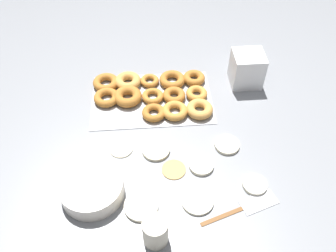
{
  "coord_description": "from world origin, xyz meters",
  "views": [
    {
      "loc": [
        0.12,
        0.82,
        1.03
      ],
      "look_at": [
        0.05,
        -0.06,
        0.04
      ],
      "focal_mm": 38.0,
      "sensor_mm": 36.0,
      "label": 1
    }
  ],
  "objects_px": {
    "pancake_7": "(174,169)",
    "donut_tray": "(153,94)",
    "paper_cup": "(155,232)",
    "batter_bowl": "(92,188)",
    "pancake_3": "(255,185)",
    "spatula": "(251,205)",
    "pancake_6": "(227,145)",
    "pancake_4": "(121,149)",
    "pancake_5": "(156,150)",
    "container_stack": "(247,69)",
    "pancake_0": "(201,165)",
    "pancake_1": "(141,206)",
    "pancake_2": "(197,201)"
  },
  "relations": [
    {
      "from": "pancake_3",
      "to": "pancake_4",
      "type": "relative_size",
      "value": 0.96
    },
    {
      "from": "pancake_0",
      "to": "pancake_4",
      "type": "relative_size",
      "value": 1.0
    },
    {
      "from": "paper_cup",
      "to": "spatula",
      "type": "height_order",
      "value": "paper_cup"
    },
    {
      "from": "donut_tray",
      "to": "spatula",
      "type": "xyz_separation_m",
      "value": [
        -0.29,
        0.53,
        -0.02
      ]
    },
    {
      "from": "pancake_2",
      "to": "pancake_7",
      "type": "distance_m",
      "value": 0.15
    },
    {
      "from": "donut_tray",
      "to": "pancake_3",
      "type": "bearing_deg",
      "value": 125.07
    },
    {
      "from": "pancake_0",
      "to": "spatula",
      "type": "bearing_deg",
      "value": 130.14
    },
    {
      "from": "pancake_4",
      "to": "pancake_7",
      "type": "relative_size",
      "value": 1.02
    },
    {
      "from": "pancake_5",
      "to": "donut_tray",
      "type": "relative_size",
      "value": 0.2
    },
    {
      "from": "pancake_3",
      "to": "pancake_6",
      "type": "relative_size",
      "value": 0.9
    },
    {
      "from": "pancake_1",
      "to": "paper_cup",
      "type": "relative_size",
      "value": 1.11
    },
    {
      "from": "pancake_0",
      "to": "pancake_6",
      "type": "bearing_deg",
      "value": -141.69
    },
    {
      "from": "pancake_0",
      "to": "spatula",
      "type": "distance_m",
      "value": 0.21
    },
    {
      "from": "pancake_7",
      "to": "pancake_6",
      "type": "bearing_deg",
      "value": -155.76
    },
    {
      "from": "pancake_6",
      "to": "container_stack",
      "type": "bearing_deg",
      "value": -112.19
    },
    {
      "from": "pancake_4",
      "to": "spatula",
      "type": "distance_m",
      "value": 0.49
    },
    {
      "from": "pancake_6",
      "to": "container_stack",
      "type": "height_order",
      "value": "container_stack"
    },
    {
      "from": "pancake_1",
      "to": "batter_bowl",
      "type": "bearing_deg",
      "value": -21.96
    },
    {
      "from": "pancake_5",
      "to": "container_stack",
      "type": "height_order",
      "value": "container_stack"
    },
    {
      "from": "pancake_7",
      "to": "paper_cup",
      "type": "height_order",
      "value": "paper_cup"
    },
    {
      "from": "pancake_4",
      "to": "donut_tray",
      "type": "distance_m",
      "value": 0.3
    },
    {
      "from": "pancake_1",
      "to": "pancake_6",
      "type": "height_order",
      "value": "same"
    },
    {
      "from": "pancake_7",
      "to": "donut_tray",
      "type": "height_order",
      "value": "donut_tray"
    },
    {
      "from": "pancake_5",
      "to": "donut_tray",
      "type": "xyz_separation_m",
      "value": [
        -0.0,
        -0.29,
        0.01
      ]
    },
    {
      "from": "pancake_3",
      "to": "pancake_4",
      "type": "xyz_separation_m",
      "value": [
        0.45,
        -0.19,
        -0.0
      ]
    },
    {
      "from": "pancake_7",
      "to": "paper_cup",
      "type": "distance_m",
      "value": 0.26
    },
    {
      "from": "pancake_1",
      "to": "container_stack",
      "type": "distance_m",
      "value": 0.74
    },
    {
      "from": "spatula",
      "to": "pancake_7",
      "type": "bearing_deg",
      "value": 128.03
    },
    {
      "from": "pancake_7",
      "to": "donut_tray",
      "type": "relative_size",
      "value": 0.17
    },
    {
      "from": "pancake_1",
      "to": "batter_bowl",
      "type": "height_order",
      "value": "batter_bowl"
    },
    {
      "from": "batter_bowl",
      "to": "container_stack",
      "type": "xyz_separation_m",
      "value": [
        -0.62,
        -0.51,
        0.04
      ]
    },
    {
      "from": "pancake_1",
      "to": "pancake_3",
      "type": "relative_size",
      "value": 1.33
    },
    {
      "from": "pancake_2",
      "to": "pancake_6",
      "type": "bearing_deg",
      "value": -121.96
    },
    {
      "from": "batter_bowl",
      "to": "pancake_3",
      "type": "bearing_deg",
      "value": 178.81
    },
    {
      "from": "pancake_0",
      "to": "batter_bowl",
      "type": "xyz_separation_m",
      "value": [
        0.37,
        0.08,
        0.02
      ]
    },
    {
      "from": "pancake_6",
      "to": "batter_bowl",
      "type": "xyz_separation_m",
      "value": [
        0.48,
        0.17,
        0.02
      ]
    },
    {
      "from": "container_stack",
      "to": "paper_cup",
      "type": "height_order",
      "value": "container_stack"
    },
    {
      "from": "pancake_1",
      "to": "pancake_4",
      "type": "height_order",
      "value": "pancake_1"
    },
    {
      "from": "pancake_6",
      "to": "container_stack",
      "type": "distance_m",
      "value": 0.38
    },
    {
      "from": "pancake_3",
      "to": "pancake_5",
      "type": "xyz_separation_m",
      "value": [
        0.32,
        -0.17,
        -0.0
      ]
    },
    {
      "from": "batter_bowl",
      "to": "pancake_5",
      "type": "bearing_deg",
      "value": -143.2
    },
    {
      "from": "pancake_4",
      "to": "pancake_1",
      "type": "bearing_deg",
      "value": 105.58
    },
    {
      "from": "pancake_5",
      "to": "pancake_6",
      "type": "height_order",
      "value": "same"
    },
    {
      "from": "pancake_6",
      "to": "batter_bowl",
      "type": "relative_size",
      "value": 0.44
    },
    {
      "from": "pancake_1",
      "to": "spatula",
      "type": "xyz_separation_m",
      "value": [
        -0.35,
        0.02,
        -0.0
      ]
    },
    {
      "from": "donut_tray",
      "to": "pancake_1",
      "type": "bearing_deg",
      "value": 83.14
    },
    {
      "from": "container_stack",
      "to": "spatula",
      "type": "bearing_deg",
      "value": 79.5
    },
    {
      "from": "paper_cup",
      "to": "batter_bowl",
      "type": "bearing_deg",
      "value": -41.25
    },
    {
      "from": "pancake_3",
      "to": "pancake_6",
      "type": "xyz_separation_m",
      "value": [
        0.06,
        -0.18,
        -0.0
      ]
    },
    {
      "from": "pancake_3",
      "to": "pancake_5",
      "type": "height_order",
      "value": "same"
    }
  ]
}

